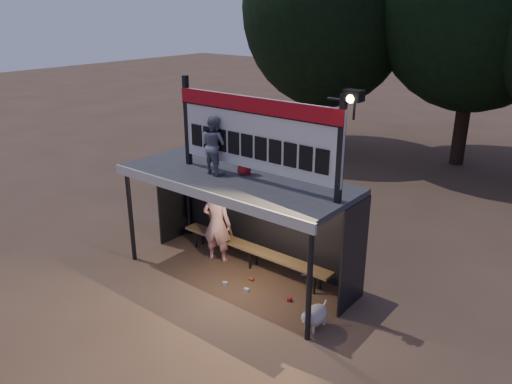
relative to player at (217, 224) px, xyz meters
The scene contains 11 objects.
ground 1.28m from the player, 18.39° to the right, with size 80.00×80.00×0.00m, color #523929.
player is the anchor object (origin of this frame).
child_a 2.07m from the player, 48.28° to the right, with size 0.58×0.45×1.19m, color gray.
child_b 2.06m from the player, ahead, with size 0.45×0.29×0.92m, color #B01B1E.
dugout_shelter 1.25m from the player, ahead, with size 5.10×2.08×2.32m.
scoreboard_assembly 2.79m from the player, 11.65° to the right, with size 4.10×0.27×1.99m.
bench 1.01m from the player, 17.91° to the left, with size 4.00×0.35×0.48m.
tree_left 11.21m from the player, 108.01° to the left, with size 6.46×6.46×9.27m.
dog 3.35m from the player, 15.06° to the right, with size 0.36×0.81×0.49m.
bats 0.81m from the player, 122.48° to the left, with size 0.69×0.36×0.84m.
litter 1.81m from the player, 10.82° to the right, with size 1.53×1.46×0.08m.
Camera 1 is at (6.30, -7.26, 5.55)m, focal length 35.00 mm.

